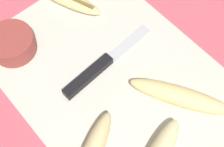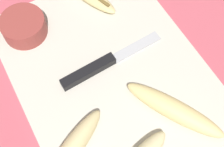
{
  "view_description": "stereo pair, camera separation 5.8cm",
  "coord_description": "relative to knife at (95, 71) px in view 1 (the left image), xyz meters",
  "views": [
    {
      "loc": [
        0.2,
        -0.18,
        0.57
      ],
      "look_at": [
        0.0,
        0.0,
        0.02
      ],
      "focal_mm": 50.0,
      "sensor_mm": 36.0,
      "label": 1
    },
    {
      "loc": [
        0.24,
        -0.13,
        0.57
      ],
      "look_at": [
        0.0,
        0.0,
        0.02
      ],
      "focal_mm": 50.0,
      "sensor_mm": 36.0,
      "label": 2
    }
  ],
  "objects": [
    {
      "name": "cutting_board",
      "position": [
        0.03,
        0.02,
        -0.01
      ],
      "size": [
        0.5,
        0.36,
        0.01
      ],
      "color": "beige",
      "rests_on": "ground_plane"
    },
    {
      "name": "banana_golden_short",
      "position": [
        0.15,
        0.08,
        0.01
      ],
      "size": [
        0.19,
        0.13,
        0.03
      ],
      "rotation": [
        0.0,
        0.0,
        2.1
      ],
      "color": "#EDD689",
      "rests_on": "cutting_board"
    },
    {
      "name": "knife",
      "position": [
        0.0,
        0.0,
        0.0
      ],
      "size": [
        0.03,
        0.23,
        0.02
      ],
      "rotation": [
        0.0,
        0.0,
        0.05
      ],
      "color": "black",
      "rests_on": "cutting_board"
    },
    {
      "name": "ground_plane",
      "position": [
        0.03,
        0.02,
        -0.02
      ],
      "size": [
        4.0,
        4.0,
        0.0
      ],
      "primitive_type": "plane",
      "color": "#C65160"
    },
    {
      "name": "prep_bowl",
      "position": [
        -0.15,
        -0.09,
        0.01
      ],
      "size": [
        0.09,
        0.09,
        0.04
      ],
      "color": "#993D38",
      "rests_on": "cutting_board"
    }
  ]
}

